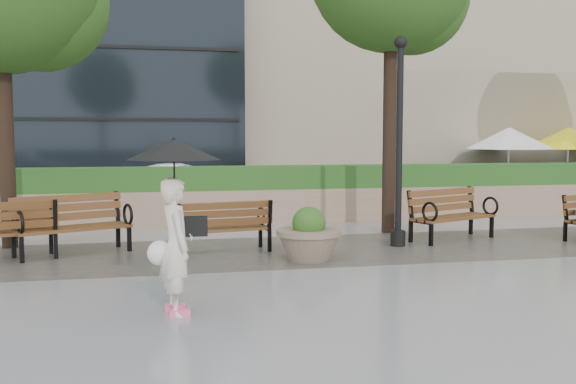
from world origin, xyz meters
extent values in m
plane|color=gray|center=(0.00, 0.00, 0.00)|extent=(100.00, 100.00, 0.00)
cube|color=#383330|center=(0.00, 3.00, 0.01)|extent=(28.00, 3.20, 0.01)
cube|color=#A28268|center=(0.00, 7.00, 0.40)|extent=(24.00, 0.80, 0.80)
cube|color=#1E511B|center=(0.00, 7.00, 1.08)|extent=(24.00, 0.75, 0.55)
cube|color=tan|center=(9.50, 10.00, 2.00)|extent=(10.00, 0.60, 4.00)
cube|color=#1E511B|center=(9.00, 7.80, 0.45)|extent=(8.00, 0.50, 0.90)
cube|color=black|center=(0.00, 11.00, 0.00)|extent=(40.00, 7.00, 0.00)
torus|color=black|center=(-4.42, 3.54, 0.65)|extent=(0.16, 0.38, 0.39)
cube|color=brown|center=(-4.03, 3.38, 0.47)|extent=(2.01, 1.31, 0.05)
cube|color=brown|center=(-4.15, 3.66, 0.81)|extent=(1.83, 0.90, 0.45)
cube|color=black|center=(-4.04, 3.41, 0.25)|extent=(2.05, 1.41, 0.50)
torus|color=black|center=(-4.79, 2.84, 0.67)|extent=(0.21, 0.39, 0.40)
torus|color=black|center=(-3.11, 3.58, 0.67)|extent=(0.21, 0.39, 0.40)
cube|color=brown|center=(-1.50, 3.10, 0.43)|extent=(1.80, 0.82, 0.05)
cube|color=brown|center=(-1.45, 2.83, 0.72)|extent=(1.73, 0.42, 0.41)
cube|color=black|center=(-1.50, 3.07, 0.22)|extent=(1.82, 0.91, 0.44)
torus|color=black|center=(-0.72, 3.41, 0.60)|extent=(0.11, 0.36, 0.36)
torus|color=black|center=(-2.34, 3.13, 0.60)|extent=(0.11, 0.36, 0.36)
cube|color=brown|center=(3.15, 3.46, 0.46)|extent=(1.96, 1.25, 0.05)
cube|color=brown|center=(3.04, 3.73, 0.78)|extent=(1.79, 0.85, 0.44)
cube|color=black|center=(3.14, 3.49, 0.24)|extent=(2.00, 1.35, 0.48)
torus|color=black|center=(2.41, 2.94, 0.65)|extent=(0.20, 0.38, 0.39)
torus|color=black|center=(4.05, 3.63, 0.65)|extent=(0.20, 0.38, 0.39)
cylinder|color=#7F6B56|center=(-0.15, 2.05, 0.48)|extent=(1.08, 1.08, 0.09)
sphere|color=#1F4313|center=(-0.15, 2.05, 0.63)|extent=(0.56, 0.56, 0.56)
cylinder|color=black|center=(1.82, 3.05, 1.86)|extent=(0.12, 0.12, 3.73)
cylinder|color=black|center=(1.82, 3.05, 0.15)|extent=(0.28, 0.28, 0.30)
sphere|color=black|center=(1.82, 3.05, 3.78)|extent=(0.24, 0.24, 0.24)
cylinder|color=black|center=(-5.27, 4.42, 2.34)|extent=(0.28, 0.28, 4.68)
sphere|color=#1F4313|center=(-4.67, 4.72, 4.54)|extent=(2.56, 2.56, 2.56)
cylinder|color=black|center=(2.29, 4.77, 2.59)|extent=(0.28, 0.28, 5.18)
cylinder|color=black|center=(7.40, 8.55, 0.05)|extent=(0.40, 0.40, 0.10)
cylinder|color=#99999E|center=(7.40, 8.55, 1.10)|extent=(0.06, 0.06, 2.20)
cone|color=white|center=(7.40, 8.55, 2.00)|extent=(2.50, 2.50, 0.60)
cylinder|color=black|center=(9.15, 8.32, 0.05)|extent=(0.40, 0.40, 0.10)
cylinder|color=#99999E|center=(9.15, 8.32, 1.10)|extent=(0.06, 0.06, 2.20)
cone|color=yellow|center=(9.15, 8.32, 2.00)|extent=(2.50, 2.50, 0.60)
imported|color=white|center=(-1.80, 9.78, 0.65)|extent=(4.04, 1.73, 1.29)
imported|color=#EEE1C8|center=(-2.43, -0.72, 0.85)|extent=(0.52, 0.68, 1.70)
cube|color=#F2598C|center=(-2.45, -0.60, 0.04)|extent=(0.14, 0.25, 0.09)
cube|color=#F2598C|center=(-2.41, -0.85, 0.04)|extent=(0.14, 0.25, 0.09)
cube|color=black|center=(-2.22, -0.63, 1.01)|extent=(0.16, 0.33, 0.23)
sphere|color=white|center=(-2.61, -0.52, 0.69)|extent=(0.30, 0.30, 0.30)
cylinder|color=black|center=(-2.44, -0.67, 1.49)|extent=(0.02, 0.02, 0.90)
cone|color=black|center=(-2.44, -0.67, 1.91)|extent=(1.11, 1.11, 0.23)
camera|label=1|loc=(-2.71, -8.15, 2.07)|focal=40.00mm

